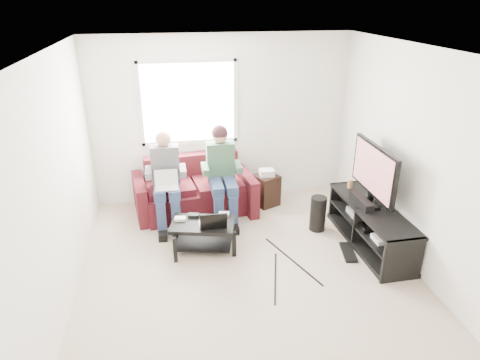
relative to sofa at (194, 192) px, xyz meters
name	(u,v)px	position (x,y,z in m)	size (l,w,h in m)	color
floor	(249,275)	(0.51, -1.81, -0.31)	(4.50, 4.50, 0.00)	#BCA592
ceiling	(251,51)	(0.51, -1.81, 2.29)	(4.50, 4.50, 0.00)	white
wall_back	(222,120)	(0.51, 0.44, 0.99)	(4.50, 4.50, 0.00)	silver
wall_front	(323,318)	(0.51, -4.06, 0.99)	(4.50, 4.50, 0.00)	silver
wall_left	(55,189)	(-1.49, -1.81, 0.99)	(4.50, 4.50, 0.00)	silver
wall_right	(419,164)	(2.51, -1.81, 0.99)	(4.50, 4.50, 0.00)	silver
window	(189,103)	(0.01, 0.42, 1.29)	(1.48, 0.04, 1.28)	white
sofa	(194,192)	(0.00, 0.00, 0.00)	(1.87, 1.02, 0.83)	#4F1317
person_left	(166,176)	(-0.40, -0.30, 0.42)	(0.40, 0.70, 1.34)	navy
person_right	(222,168)	(0.40, -0.28, 0.48)	(0.40, 0.71, 1.39)	navy
laptop_silver	(167,184)	(-0.40, -0.53, 0.40)	(0.32, 0.22, 0.24)	silver
coffee_table	(203,230)	(0.03, -1.15, -0.01)	(0.90, 0.67, 0.40)	black
laptop_black	(212,217)	(0.15, -1.23, 0.21)	(0.34, 0.24, 0.24)	black
controller_a	(180,219)	(-0.25, -1.03, 0.11)	(0.14, 0.09, 0.04)	silver
controller_b	(194,215)	(-0.07, -0.97, 0.11)	(0.14, 0.09, 0.04)	black
controller_c	(224,214)	(0.33, -1.00, 0.11)	(0.14, 0.09, 0.04)	gray
tv_stand	(370,228)	(2.23, -1.41, -0.06)	(0.54, 1.69, 0.56)	black
tv	(374,172)	(2.23, -1.31, 0.71)	(0.12, 1.10, 0.81)	black
soundbar	(362,201)	(2.11, -1.31, 0.30)	(0.12, 0.50, 0.10)	black
drink_cup	(350,184)	(2.18, -0.78, 0.31)	(0.08, 0.08, 0.12)	#9E6E44
console_white	(386,239)	(2.23, -1.81, 0.01)	(0.30, 0.22, 0.06)	silver
console_grey	(361,212)	(2.23, -1.11, 0.02)	(0.34, 0.26, 0.08)	gray
console_black	(373,224)	(2.23, -1.46, 0.02)	(0.38, 0.30, 0.07)	black
subwoofer	(318,214)	(1.68, -0.90, -0.06)	(0.22, 0.22, 0.51)	black
keyboard_floor	(348,252)	(1.88, -1.57, -0.30)	(0.16, 0.47, 0.03)	black
end_table	(266,189)	(1.15, 0.00, -0.04)	(0.34, 0.34, 0.60)	black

